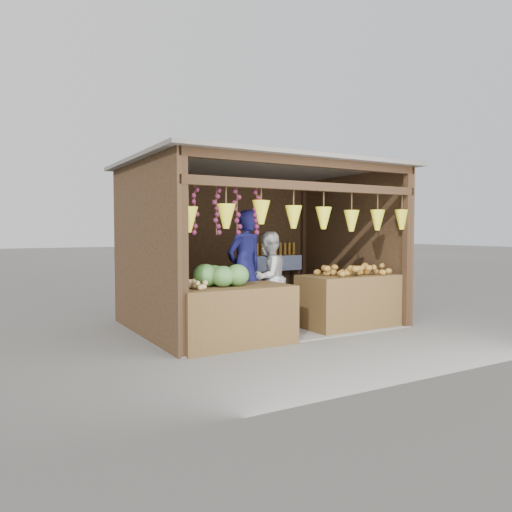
{
  "coord_description": "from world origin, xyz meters",
  "views": [
    {
      "loc": [
        -4.24,
        -7.19,
        1.58
      ],
      "look_at": [
        -0.12,
        -0.1,
        1.15
      ],
      "focal_mm": 35.0,
      "sensor_mm": 36.0,
      "label": 1
    }
  ],
  "objects_px": {
    "man_standing": "(245,269)",
    "vendor_seated": "(169,278)",
    "counter_right": "(348,301)",
    "woman_standing": "(268,278)",
    "counter_left": "(232,315)"
  },
  "relations": [
    {
      "from": "man_standing",
      "to": "vendor_seated",
      "type": "bearing_deg",
      "value": -24.84
    },
    {
      "from": "counter_right",
      "to": "woman_standing",
      "type": "xyz_separation_m",
      "value": [
        -0.97,
        0.9,
        0.35
      ]
    },
    {
      "from": "counter_left",
      "to": "man_standing",
      "type": "distance_m",
      "value": 1.27
    },
    {
      "from": "counter_left",
      "to": "vendor_seated",
      "type": "bearing_deg",
      "value": 113.79
    },
    {
      "from": "counter_left",
      "to": "vendor_seated",
      "type": "distance_m",
      "value": 1.32
    },
    {
      "from": "man_standing",
      "to": "counter_left",
      "type": "bearing_deg",
      "value": 38.26
    },
    {
      "from": "counter_right",
      "to": "vendor_seated",
      "type": "height_order",
      "value": "vendor_seated"
    },
    {
      "from": "man_standing",
      "to": "woman_standing",
      "type": "relative_size",
      "value": 1.22
    },
    {
      "from": "counter_left",
      "to": "counter_right",
      "type": "height_order",
      "value": "counter_right"
    },
    {
      "from": "counter_left",
      "to": "vendor_seated",
      "type": "xyz_separation_m",
      "value": [
        -0.5,
        1.13,
        0.45
      ]
    },
    {
      "from": "counter_left",
      "to": "counter_right",
      "type": "distance_m",
      "value": 2.19
    },
    {
      "from": "man_standing",
      "to": "vendor_seated",
      "type": "distance_m",
      "value": 1.22
    },
    {
      "from": "man_standing",
      "to": "vendor_seated",
      "type": "relative_size",
      "value": 1.75
    },
    {
      "from": "vendor_seated",
      "to": "counter_left",
      "type": "bearing_deg",
      "value": 156.34
    },
    {
      "from": "counter_right",
      "to": "vendor_seated",
      "type": "relative_size",
      "value": 1.43
    }
  ]
}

